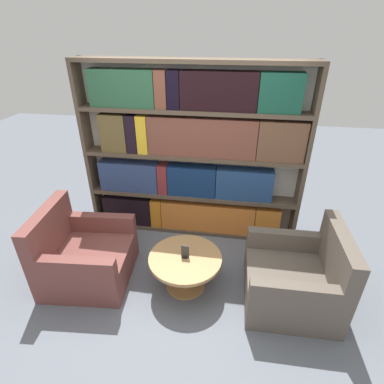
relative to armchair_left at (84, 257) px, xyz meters
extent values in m
plane|color=slate|center=(1.10, -0.07, -0.29)|extent=(14.00, 14.00, 0.00)
cube|color=silver|center=(1.10, 1.27, 0.88)|extent=(2.89, 0.05, 2.34)
cube|color=brown|center=(-0.32, 1.15, 0.88)|extent=(0.05, 0.30, 2.34)
cube|color=brown|center=(2.52, 1.15, 0.88)|extent=(0.05, 0.30, 2.34)
cube|color=brown|center=(1.10, 1.15, -0.27)|extent=(2.79, 0.30, 0.05)
cube|color=brown|center=(1.10, 1.15, 0.29)|extent=(2.79, 0.30, 0.05)
cube|color=brown|center=(1.10, 1.15, 0.88)|extent=(2.79, 0.30, 0.05)
cube|color=brown|center=(1.10, 1.15, 1.46)|extent=(2.79, 0.30, 0.05)
cube|color=brown|center=(1.10, 1.15, 2.03)|extent=(2.79, 0.30, 0.05)
cube|color=black|center=(0.15, 1.12, -0.03)|extent=(0.71, 0.20, 0.43)
cube|color=orange|center=(0.59, 1.12, -0.03)|extent=(0.15, 0.20, 0.43)
cube|color=orange|center=(1.33, 1.12, -0.03)|extent=(1.32, 0.20, 0.43)
cube|color=orange|center=(2.17, 1.12, -0.03)|extent=(0.33, 0.20, 0.43)
cube|color=navy|center=(0.22, 1.12, 0.53)|extent=(0.82, 0.20, 0.42)
cube|color=maroon|center=(0.71, 1.12, 0.53)|extent=(0.13, 0.20, 0.42)
cube|color=navy|center=(1.11, 1.12, 0.53)|extent=(0.65, 0.20, 0.42)
cube|color=navy|center=(1.81, 1.12, 0.53)|extent=(0.74, 0.20, 0.42)
cube|color=brown|center=(0.08, 1.12, 1.15)|extent=(0.34, 0.20, 0.49)
cube|color=black|center=(0.33, 1.12, 1.15)|extent=(0.14, 0.20, 0.49)
cube|color=gold|center=(0.47, 1.12, 1.15)|extent=(0.14, 0.20, 0.49)
cube|color=brown|center=(1.23, 1.12, 1.15)|extent=(1.36, 0.20, 0.49)
cube|color=brown|center=(2.20, 1.12, 1.15)|extent=(0.57, 0.20, 0.49)
cube|color=#285337|center=(0.26, 1.12, 1.71)|extent=(0.81, 0.20, 0.44)
cube|color=brown|center=(0.74, 1.12, 1.71)|extent=(0.14, 0.20, 0.44)
cube|color=black|center=(0.89, 1.12, 1.71)|extent=(0.15, 0.20, 0.44)
cube|color=black|center=(1.42, 1.12, 1.71)|extent=(0.89, 0.20, 0.44)
cube|color=#164836|center=(2.11, 1.12, 1.71)|extent=(0.48, 0.20, 0.44)
cube|color=brown|center=(0.05, 0.00, -0.10)|extent=(1.02, 1.01, 0.39)
cube|color=brown|center=(-0.34, -0.03, 0.36)|extent=(0.22, 0.94, 0.53)
cube|color=brown|center=(0.16, -0.39, 0.21)|extent=(0.81, 0.19, 0.23)
cube|color=brown|center=(0.09, 0.41, 0.21)|extent=(0.81, 0.19, 0.23)
cube|color=brown|center=(2.35, 0.00, -0.10)|extent=(0.95, 0.94, 0.39)
cube|color=brown|center=(2.75, 0.01, 0.36)|extent=(0.15, 0.93, 0.53)
cube|color=brown|center=(2.27, 0.41, 0.21)|extent=(0.80, 0.13, 0.23)
cube|color=brown|center=(2.28, -0.40, 0.21)|extent=(0.80, 0.13, 0.23)
cylinder|color=#AD7F4C|center=(1.20, 0.02, -0.10)|extent=(0.15, 0.15, 0.39)
cylinder|color=#AD7F4C|center=(1.20, 0.02, -0.28)|extent=(0.45, 0.45, 0.03)
cylinder|color=#AD7F4C|center=(1.20, 0.02, 0.12)|extent=(0.81, 0.81, 0.04)
cube|color=black|center=(1.20, 0.02, 0.14)|extent=(0.05, 0.06, 0.01)
cube|color=#2D2D2D|center=(1.20, 0.02, 0.22)|extent=(0.09, 0.01, 0.15)
camera|label=1|loc=(1.67, -2.47, 2.36)|focal=28.00mm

